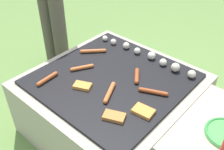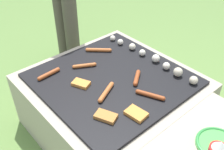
{
  "view_description": "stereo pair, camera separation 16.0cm",
  "coord_description": "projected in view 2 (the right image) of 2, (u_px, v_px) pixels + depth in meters",
  "views": [
    {
      "loc": [
        0.86,
        -0.96,
        1.41
      ],
      "look_at": [
        0.0,
        0.0,
        0.45
      ],
      "focal_mm": 42.0,
      "sensor_mm": 36.0,
      "label": 1
    },
    {
      "loc": [
        0.97,
        -0.85,
        1.41
      ],
      "look_at": [
        0.0,
        0.0,
        0.45
      ],
      "focal_mm": 42.0,
      "sensor_mm": 36.0,
      "label": 2
    }
  ],
  "objects": [
    {
      "name": "grill",
      "position": [
        112.0,
        104.0,
        1.75
      ],
      "size": [
        0.96,
        0.96,
        0.43
      ],
      "color": "#A89E8C",
      "rests_on": "ground_plane"
    },
    {
      "name": "sausage_front_center",
      "position": [
        106.0,
        92.0,
        1.49
      ],
      "size": [
        0.09,
        0.17,
        0.03
      ],
      "color": "#B7602D",
      "rests_on": "grill"
    },
    {
      "name": "plate_colorful",
      "position": [
        218.0,
        144.0,
        1.2
      ],
      "size": [
        0.2,
        0.2,
        0.02
      ],
      "color": "#4CB24C",
      "rests_on": "side_ledge"
    },
    {
      "name": "bread_slice_left",
      "position": [
        136.0,
        114.0,
        1.35
      ],
      "size": [
        0.12,
        0.09,
        0.02
      ],
      "color": "#D18438",
      "rests_on": "grill"
    },
    {
      "name": "sausage_back_right",
      "position": [
        137.0,
        78.0,
        1.59
      ],
      "size": [
        0.1,
        0.13,
        0.03
      ],
      "color": "#93421E",
      "rests_on": "grill"
    },
    {
      "name": "mushroom_row",
      "position": [
        155.0,
        59.0,
        1.73
      ],
      "size": [
        0.76,
        0.07,
        0.06
      ],
      "color": "silver",
      "rests_on": "grill"
    },
    {
      "name": "sausage_mid_left",
      "position": [
        99.0,
        50.0,
        1.86
      ],
      "size": [
        0.14,
        0.14,
        0.03
      ],
      "color": "#B7602D",
      "rests_on": "grill"
    },
    {
      "name": "sausage_back_center",
      "position": [
        84.0,
        66.0,
        1.7
      ],
      "size": [
        0.09,
        0.14,
        0.02
      ],
      "color": "#B7602D",
      "rests_on": "grill"
    },
    {
      "name": "sausage_back_left",
      "position": [
        49.0,
        74.0,
        1.63
      ],
      "size": [
        0.04,
        0.16,
        0.03
      ],
      "color": "#A34C23",
      "rests_on": "grill"
    },
    {
      "name": "bread_slice_right",
      "position": [
        81.0,
        84.0,
        1.55
      ],
      "size": [
        0.12,
        0.1,
        0.02
      ],
      "color": "#D18438",
      "rests_on": "grill"
    },
    {
      "name": "sausage_front_left",
      "position": [
        150.0,
        95.0,
        1.47
      ],
      "size": [
        0.16,
        0.09,
        0.03
      ],
      "color": "#93421E",
      "rests_on": "grill"
    },
    {
      "name": "ground_plane",
      "position": [
        112.0,
        126.0,
        1.87
      ],
      "size": [
        14.0,
        14.0,
        0.0
      ],
      "primitive_type": "plane",
      "color": "#608442"
    },
    {
      "name": "bread_slice_center",
      "position": [
        106.0,
        116.0,
        1.34
      ],
      "size": [
        0.13,
        0.11,
        0.02
      ],
      "color": "#B27033",
      "rests_on": "grill"
    }
  ]
}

